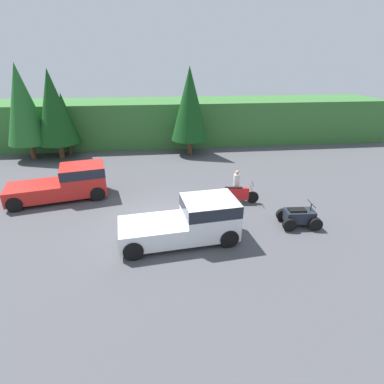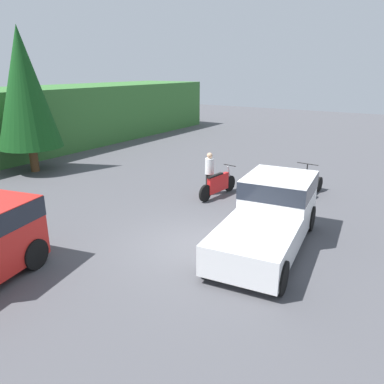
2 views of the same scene
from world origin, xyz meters
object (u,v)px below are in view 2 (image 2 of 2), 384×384
at_px(dirt_bike, 218,185).
at_px(rider_person, 209,172).
at_px(pickup_truck_second, 271,212).
at_px(quad_atv, 302,182).

xyz_separation_m(dirt_bike, rider_person, (0.05, 0.45, 0.47)).
xyz_separation_m(pickup_truck_second, rider_person, (3.00, 3.83, -0.02)).
relative_size(dirt_bike, quad_atv, 1.24).
relative_size(pickup_truck_second, rider_person, 2.98).
bearing_deg(rider_person, pickup_truck_second, -103.15).
xyz_separation_m(pickup_truck_second, dirt_bike, (2.95, 3.39, -0.49)).
relative_size(quad_atv, rider_person, 1.10).
bearing_deg(rider_person, dirt_bike, -71.84).
height_order(pickup_truck_second, rider_person, pickup_truck_second).
bearing_deg(quad_atv, pickup_truck_second, -169.29).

